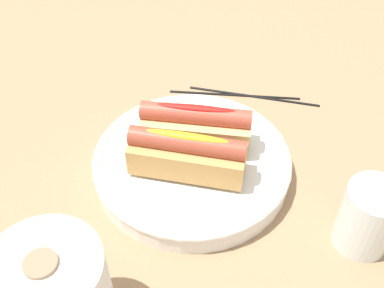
{
  "coord_description": "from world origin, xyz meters",
  "views": [
    {
      "loc": [
        -0.22,
        0.39,
        0.48
      ],
      "look_at": [
        -0.01,
        0.01,
        0.06
      ],
      "focal_mm": 42.94,
      "sensor_mm": 36.0,
      "label": 1
    }
  ],
  "objects_px": {
    "hotdog_back": "(187,154)",
    "chopstick_far": "(254,96)",
    "serving_bowl": "(192,163)",
    "chopstick_near": "(234,94)",
    "hotdog_front": "(197,126)",
    "water_glass": "(367,220)"
  },
  "relations": [
    {
      "from": "water_glass",
      "to": "chopstick_near",
      "type": "height_order",
      "value": "water_glass"
    },
    {
      "from": "hotdog_back",
      "to": "chopstick_far",
      "type": "bearing_deg",
      "value": -90.69
    },
    {
      "from": "water_glass",
      "to": "chopstick_far",
      "type": "relative_size",
      "value": 0.41
    },
    {
      "from": "chopstick_near",
      "to": "chopstick_far",
      "type": "bearing_deg",
      "value": 178.74
    },
    {
      "from": "hotdog_front",
      "to": "chopstick_near",
      "type": "bearing_deg",
      "value": -85.5
    },
    {
      "from": "serving_bowl",
      "to": "chopstick_far",
      "type": "xyz_separation_m",
      "value": [
        -0.01,
        -0.2,
        -0.02
      ]
    },
    {
      "from": "serving_bowl",
      "to": "chopstick_near",
      "type": "height_order",
      "value": "serving_bowl"
    },
    {
      "from": "hotdog_front",
      "to": "water_glass",
      "type": "relative_size",
      "value": 1.76
    },
    {
      "from": "serving_bowl",
      "to": "water_glass",
      "type": "height_order",
      "value": "water_glass"
    },
    {
      "from": "water_glass",
      "to": "chopstick_near",
      "type": "xyz_separation_m",
      "value": [
        0.26,
        -0.19,
        -0.04
      ]
    },
    {
      "from": "chopstick_far",
      "to": "hotdog_front",
      "type": "bearing_deg",
      "value": 69.17
    },
    {
      "from": "serving_bowl",
      "to": "water_glass",
      "type": "relative_size",
      "value": 3.04
    },
    {
      "from": "serving_bowl",
      "to": "hotdog_back",
      "type": "relative_size",
      "value": 1.73
    },
    {
      "from": "hotdog_back",
      "to": "chopstick_far",
      "type": "relative_size",
      "value": 0.72
    },
    {
      "from": "serving_bowl",
      "to": "chopstick_far",
      "type": "bearing_deg",
      "value": -92.86
    },
    {
      "from": "serving_bowl",
      "to": "chopstick_near",
      "type": "relative_size",
      "value": 1.25
    },
    {
      "from": "chopstick_near",
      "to": "serving_bowl",
      "type": "bearing_deg",
      "value": 73.0
    },
    {
      "from": "hotdog_front",
      "to": "chopstick_near",
      "type": "height_order",
      "value": "hotdog_front"
    },
    {
      "from": "serving_bowl",
      "to": "chopstick_near",
      "type": "distance_m",
      "value": 0.19
    },
    {
      "from": "serving_bowl",
      "to": "hotdog_front",
      "type": "xyz_separation_m",
      "value": [
        0.01,
        -0.03,
        0.04
      ]
    },
    {
      "from": "hotdog_front",
      "to": "water_glass",
      "type": "bearing_deg",
      "value": 173.53
    },
    {
      "from": "hotdog_back",
      "to": "chopstick_near",
      "type": "distance_m",
      "value": 0.22
    }
  ]
}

